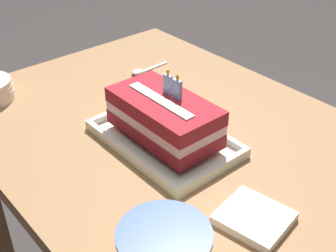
% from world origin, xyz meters
% --- Properties ---
extents(dining_table, '(1.05, 0.76, 0.78)m').
position_xyz_m(dining_table, '(0.00, 0.00, 0.66)').
color(dining_table, olive).
rests_on(dining_table, ground_plane).
extents(foil_tray, '(0.32, 0.21, 0.02)m').
position_xyz_m(foil_tray, '(0.02, -0.04, 0.79)').
color(foil_tray, silver).
rests_on(foil_tray, dining_table).
extents(birthday_cake, '(0.25, 0.13, 0.14)m').
position_xyz_m(birthday_cake, '(0.02, -0.04, 0.85)').
color(birthday_cake, maroon).
rests_on(birthday_cake, foil_tray).
extents(serving_spoon_by_bowls, '(0.03, 0.13, 0.01)m').
position_xyz_m(serving_spoon_by_bowls, '(-0.28, 0.13, 0.78)').
color(serving_spoon_by_bowls, silver).
rests_on(serving_spoon_by_bowls, dining_table).
extents(napkin_pile, '(0.13, 0.13, 0.02)m').
position_xyz_m(napkin_pile, '(0.31, -0.08, 0.79)').
color(napkin_pile, white).
rests_on(napkin_pile, dining_table).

